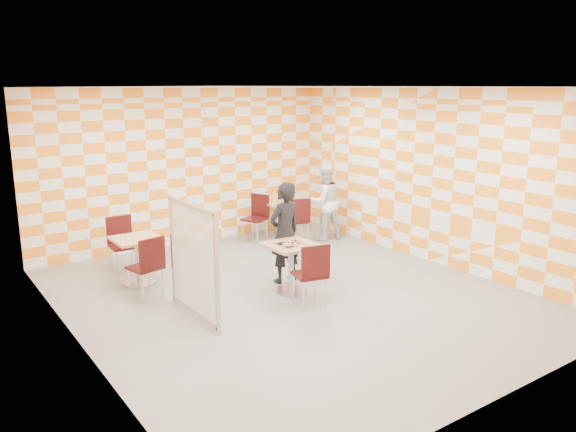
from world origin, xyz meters
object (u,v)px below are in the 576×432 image
(second_table, at_px, (278,212))
(sport_bottle, at_px, (267,196))
(partition, at_px, (193,261))
(man_dark, at_px, (285,233))
(man_white, at_px, (324,202))
(chair_empty_near, at_px, (149,263))
(main_table, at_px, (291,260))
(chair_second_front, at_px, (298,217))
(empty_table, at_px, (138,253))
(soda_bottle, at_px, (279,194))
(chair_second_side, at_px, (257,214))
(chair_empty_far, at_px, (121,240))
(chair_main_front, at_px, (312,270))

(second_table, bearing_deg, sport_bottle, 147.15)
(partition, relative_size, man_dark, 0.97)
(second_table, height_order, man_white, man_white)
(second_table, xyz_separation_m, partition, (-3.27, -2.87, 0.28))
(chair_empty_near, height_order, man_dark, man_dark)
(sport_bottle, bearing_deg, main_table, -116.82)
(chair_second_front, xyz_separation_m, chair_empty_near, (-3.47, -1.11, 0.00))
(empty_table, bearing_deg, chair_second_front, 7.15)
(man_white, bearing_deg, soda_bottle, -51.09)
(main_table, xyz_separation_m, sport_bottle, (1.49, 2.94, 0.33))
(chair_second_side, relative_size, partition, 0.60)
(man_white, distance_m, sport_bottle, 1.18)
(man_dark, bearing_deg, soda_bottle, -129.65)
(chair_empty_near, height_order, soda_bottle, soda_bottle)
(chair_second_side, distance_m, man_white, 1.35)
(chair_empty_far, relative_size, partition, 0.60)
(partition, bearing_deg, chair_main_front, -22.46)
(chair_main_front, height_order, chair_second_side, same)
(chair_second_front, relative_size, man_white, 0.60)
(main_table, distance_m, chair_second_side, 3.04)
(main_table, xyz_separation_m, chair_empty_far, (-1.72, 2.43, 0.04))
(chair_main_front, distance_m, man_white, 3.66)
(soda_bottle, bearing_deg, main_table, -121.37)
(second_table, distance_m, soda_bottle, 0.37)
(soda_bottle, bearing_deg, chair_main_front, -117.78)
(chair_main_front, xyz_separation_m, chair_second_side, (1.28, 3.47, 0.00))
(chair_empty_near, bearing_deg, main_table, -28.04)
(chair_empty_far, bearing_deg, chair_second_front, -5.98)
(empty_table, xyz_separation_m, man_white, (4.03, 0.44, 0.27))
(second_table, height_order, chair_empty_far, chair_empty_far)
(main_table, height_order, second_table, same)
(empty_table, height_order, chair_second_side, chair_second_side)
(chair_main_front, bearing_deg, man_dark, 74.33)
(second_table, distance_m, partition, 4.36)
(chair_second_side, relative_size, chair_empty_far, 1.00)
(chair_second_side, height_order, partition, partition)
(chair_empty_far, bearing_deg, sport_bottle, 9.11)
(second_table, distance_m, chair_empty_far, 3.41)
(man_white, bearing_deg, man_dark, 44.56)
(chair_second_front, relative_size, chair_empty_near, 1.00)
(chair_second_front, xyz_separation_m, soda_bottle, (0.13, 0.84, 0.31))
(main_table, bearing_deg, soda_bottle, 58.63)
(chair_empty_far, xyz_separation_m, sport_bottle, (3.20, 0.51, 0.29))
(second_table, bearing_deg, man_white, -49.61)
(partition, xyz_separation_m, man_dark, (1.80, 0.50, 0.01))
(chair_empty_near, xyz_separation_m, chair_empty_far, (0.11, 1.46, 0.00))
(chair_main_front, height_order, partition, partition)
(empty_table, height_order, chair_second_front, chair_second_front)
(second_table, relative_size, chair_second_front, 0.81)
(man_white, bearing_deg, chair_second_front, 7.75)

